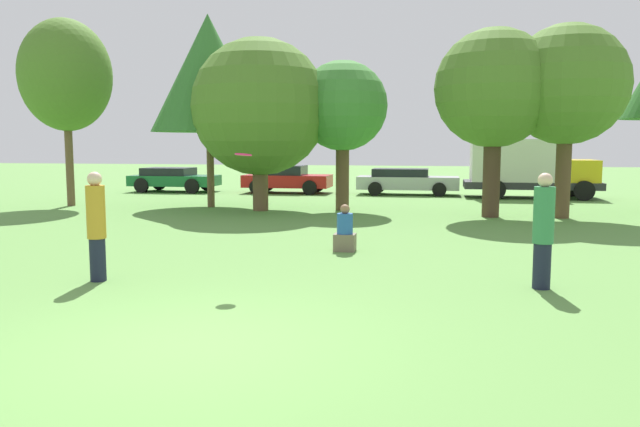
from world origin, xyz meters
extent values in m
plane|color=#5B8E42|center=(0.00, 0.00, 0.00)|extent=(120.00, 120.00, 0.00)
cylinder|color=#191E33|center=(-2.79, 2.88, 0.36)|extent=(0.26, 0.26, 0.72)
cylinder|color=#BF8C26|center=(-2.79, 2.88, 1.16)|extent=(0.31, 0.31, 0.88)
sphere|color=beige|center=(-2.79, 2.88, 1.71)|extent=(0.24, 0.24, 0.24)
cylinder|color=#191E33|center=(4.40, 3.72, 0.36)|extent=(0.27, 0.27, 0.73)
cylinder|color=#337F4C|center=(4.40, 3.72, 1.17)|extent=(0.32, 0.32, 0.89)
sphere|color=beige|center=(4.40, 3.72, 1.72)|extent=(0.23, 0.23, 0.23)
cylinder|color=#F21E72|center=(-0.36, 3.30, 2.11)|extent=(0.28, 0.28, 0.06)
cube|color=#726651|center=(0.81, 6.57, 0.19)|extent=(0.45, 0.38, 0.37)
cylinder|color=#2659A5|center=(0.81, 6.57, 0.59)|extent=(0.34, 0.34, 0.44)
sphere|color=#8C6647|center=(0.81, 6.57, 0.90)|extent=(0.20, 0.20, 0.20)
cylinder|color=brown|center=(-10.67, 14.28, 1.94)|extent=(0.28, 0.28, 3.88)
ellipsoid|color=#4C7528|center=(-10.67, 14.28, 4.78)|extent=(3.27, 3.27, 4.05)
cylinder|color=brown|center=(-5.42, 14.91, 1.36)|extent=(0.26, 0.26, 2.72)
cone|color=#33702D|center=(-5.42, 14.91, 4.80)|extent=(4.15, 4.15, 4.15)
cylinder|color=brown|center=(-3.29, 14.06, 1.13)|extent=(0.53, 0.53, 2.26)
sphere|color=#4C7528|center=(-3.29, 14.06, 3.54)|extent=(4.64, 4.64, 4.64)
cylinder|color=brown|center=(-0.54, 14.73, 1.37)|extent=(0.46, 0.46, 2.74)
sphere|color=#3D7F33|center=(-0.54, 14.73, 3.58)|extent=(3.07, 3.07, 3.07)
cylinder|color=#473323|center=(4.36, 13.62, 1.50)|extent=(0.53, 0.53, 2.99)
sphere|color=#4C7528|center=(4.36, 13.62, 4.00)|extent=(3.66, 3.66, 3.66)
cylinder|color=brown|center=(6.50, 13.75, 1.54)|extent=(0.46, 0.46, 3.08)
sphere|color=#4C7528|center=(6.50, 13.75, 4.08)|extent=(3.65, 3.65, 3.65)
cube|color=#196633|center=(-9.77, 21.44, 0.54)|extent=(4.09, 1.91, 0.49)
cube|color=black|center=(-10.08, 21.43, 0.97)|extent=(2.25, 1.68, 0.36)
cylinder|color=black|center=(-8.51, 22.39, 0.35)|extent=(0.70, 0.17, 0.70)
cylinder|color=black|center=(-8.50, 20.50, 0.35)|extent=(0.70, 0.17, 0.70)
cylinder|color=black|center=(-11.04, 22.37, 0.35)|extent=(0.70, 0.17, 0.70)
cylinder|color=black|center=(-11.03, 20.48, 0.35)|extent=(0.70, 0.17, 0.70)
cube|color=red|center=(-4.25, 21.73, 0.57)|extent=(4.03, 1.85, 0.57)
cube|color=black|center=(-4.55, 21.73, 1.07)|extent=(2.22, 1.62, 0.44)
cylinder|color=black|center=(-3.01, 22.65, 0.33)|extent=(0.66, 0.17, 0.66)
cylinder|color=black|center=(-3.00, 20.82, 0.33)|extent=(0.66, 0.17, 0.66)
cylinder|color=black|center=(-5.50, 22.64, 0.33)|extent=(0.66, 0.17, 0.66)
cylinder|color=black|center=(-5.49, 20.81, 0.33)|extent=(0.66, 0.17, 0.66)
cube|color=#B2B2B7|center=(1.34, 21.81, 0.54)|extent=(4.53, 1.68, 0.57)
cube|color=black|center=(1.01, 21.80, 1.00)|extent=(2.49, 1.47, 0.35)
cylinder|color=black|center=(2.74, 22.64, 0.31)|extent=(0.62, 0.22, 0.62)
cylinder|color=black|center=(2.75, 20.99, 0.31)|extent=(0.62, 0.22, 0.62)
cylinder|color=black|center=(-0.06, 22.62, 0.31)|extent=(0.62, 0.22, 0.62)
cylinder|color=black|center=(-0.05, 20.97, 0.31)|extent=(0.62, 0.22, 0.62)
cube|color=#2D2D33|center=(6.56, 21.17, 0.56)|extent=(5.54, 2.22, 0.30)
cube|color=gold|center=(8.28, 21.18, 1.17)|extent=(1.78, 2.09, 0.92)
cube|color=beige|center=(5.79, 21.17, 1.60)|extent=(3.44, 2.21, 1.78)
cylinder|color=black|center=(8.49, 22.28, 0.41)|extent=(0.81, 0.23, 0.81)
cylinder|color=black|center=(8.50, 20.09, 0.41)|extent=(0.81, 0.23, 0.81)
cylinder|color=black|center=(5.04, 22.26, 0.41)|extent=(0.81, 0.23, 0.81)
cylinder|color=black|center=(5.05, 20.07, 0.41)|extent=(0.81, 0.23, 0.81)
camera|label=1|loc=(2.80, -6.36, 2.28)|focal=34.67mm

